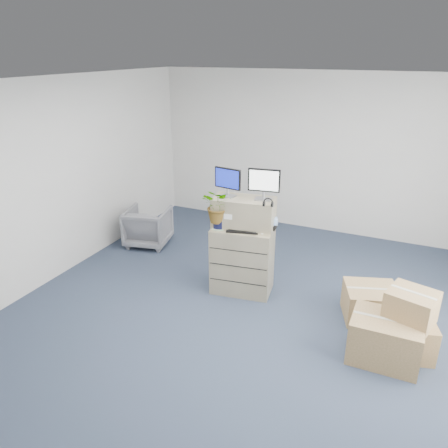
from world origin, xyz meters
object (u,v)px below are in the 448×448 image
at_px(filing_cabinet_lower, 242,260).
at_px(office_chair, 148,225).
at_px(potted_plant, 219,210).
at_px(water_bottle, 246,220).
at_px(monitor_left, 228,181).
at_px(monitor_right, 264,183).
at_px(keyboard, 242,230).

xyz_separation_m(filing_cabinet_lower, office_chair, (-2.03, 0.76, -0.11)).
relative_size(potted_plant, office_chair, 0.80).
bearing_deg(office_chair, water_bottle, 147.52).
height_order(monitor_left, potted_plant, monitor_left).
bearing_deg(office_chair, filing_cabinet_lower, 146.67).
relative_size(filing_cabinet_lower, water_bottle, 4.35).
xyz_separation_m(filing_cabinet_lower, water_bottle, (0.03, 0.02, 0.57)).
distance_m(filing_cabinet_lower, monitor_right, 1.12).
bearing_deg(water_bottle, monitor_right, 16.58).
bearing_deg(keyboard, office_chair, 141.88).
relative_size(filing_cabinet_lower, potted_plant, 1.65).
height_order(filing_cabinet_lower, potted_plant, potted_plant).
relative_size(monitor_left, office_chair, 0.54).
relative_size(filing_cabinet_lower, monitor_right, 2.28).
distance_m(water_bottle, potted_plant, 0.38).
height_order(monitor_left, monitor_right, monitor_right).
distance_m(keyboard, potted_plant, 0.40).
bearing_deg(filing_cabinet_lower, monitor_left, 163.89).
distance_m(keyboard, office_chair, 2.32).
xyz_separation_m(keyboard, office_chair, (-2.07, 0.86, -0.59)).
xyz_separation_m(water_bottle, potted_plant, (-0.31, -0.16, 0.14)).
xyz_separation_m(filing_cabinet_lower, monitor_right, (0.24, 0.09, 1.09)).
xyz_separation_m(filing_cabinet_lower, monitor_left, (-0.24, 0.03, 1.08)).
distance_m(filing_cabinet_lower, monitor_left, 1.10).
bearing_deg(office_chair, monitor_right, 150.68).
height_order(filing_cabinet_lower, keyboard, keyboard).
bearing_deg(monitor_left, water_bottle, 6.92).
bearing_deg(filing_cabinet_lower, office_chair, 151.25).
bearing_deg(monitor_left, office_chair, 166.74).
bearing_deg(monitor_left, keyboard, -17.36).
bearing_deg(keyboard, filing_cabinet_lower, 93.96).
distance_m(keyboard, water_bottle, 0.16).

